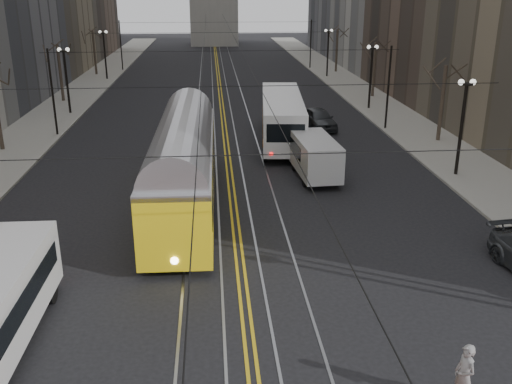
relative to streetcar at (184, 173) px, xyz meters
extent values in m
plane|color=black|center=(2.50, -14.18, -1.89)|extent=(260.00, 260.00, 0.00)
cube|color=gray|center=(-12.50, 30.82, -1.81)|extent=(5.00, 140.00, 0.15)
cube|color=gray|center=(17.50, 30.82, -1.81)|extent=(5.00, 140.00, 0.15)
cube|color=gray|center=(2.50, 30.82, -1.89)|extent=(4.80, 130.00, 0.02)
cube|color=gold|center=(2.50, 30.82, -1.88)|extent=(0.42, 130.00, 0.01)
cylinder|color=black|center=(-11.20, 23.82, 0.91)|extent=(0.20, 0.20, 5.60)
cylinder|color=black|center=(-11.20, 43.82, 0.91)|extent=(0.20, 0.20, 5.60)
cylinder|color=black|center=(16.20, 3.82, 0.91)|extent=(0.20, 0.20, 5.60)
cylinder|color=black|center=(16.20, 23.82, 0.91)|extent=(0.20, 0.20, 5.60)
cylinder|color=black|center=(16.20, 43.82, 0.91)|extent=(0.20, 0.20, 5.60)
cylinder|color=#382D23|center=(-13.20, 29.82, 0.91)|extent=(0.28, 0.28, 5.60)
cylinder|color=#382D23|center=(-13.20, 47.82, 0.91)|extent=(0.28, 0.28, 5.60)
cylinder|color=#382D23|center=(18.20, 11.82, 0.91)|extent=(0.28, 0.28, 5.60)
cylinder|color=#382D23|center=(18.20, 29.82, 0.91)|extent=(0.28, 0.28, 5.60)
cylinder|color=#382D23|center=(18.20, 47.82, 0.91)|extent=(0.28, 0.28, 5.60)
cylinder|color=black|center=(1.00, 30.82, 4.11)|extent=(0.03, 120.00, 0.03)
cylinder|color=black|center=(4.00, 30.82, 4.11)|extent=(0.03, 120.00, 0.03)
cylinder|color=black|center=(-10.40, 15.82, 1.41)|extent=(0.16, 0.16, 6.60)
cylinder|color=black|center=(-10.40, 51.82, 1.41)|extent=(0.16, 0.16, 6.60)
cylinder|color=black|center=(15.40, 15.82, 1.41)|extent=(0.16, 0.16, 6.60)
cylinder|color=black|center=(15.40, 51.82, 1.41)|extent=(0.16, 0.16, 6.60)
cube|color=yellow|center=(0.00, 0.00, 0.00)|extent=(3.20, 16.07, 3.78)
cube|color=white|center=(6.64, 12.81, -0.21)|extent=(3.91, 13.06, 3.36)
cube|color=#B8B8B8|center=(7.57, 4.25, -0.68)|extent=(2.44, 5.60, 2.43)
imported|color=#393C40|center=(10.12, 16.65, -1.07)|extent=(2.58, 5.05, 1.65)
imported|color=gray|center=(8.15, -15.68, -0.94)|extent=(0.58, 0.76, 1.87)
camera|label=1|loc=(1.47, -28.05, 9.04)|focal=40.00mm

